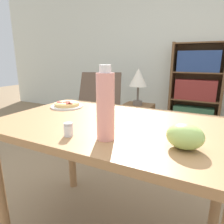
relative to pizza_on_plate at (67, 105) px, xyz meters
name	(u,v)px	position (x,y,z in m)	size (l,w,h in m)	color
wall_back	(186,44)	(0.41, 2.46, 0.53)	(8.00, 0.05, 2.60)	silver
dining_table	(113,141)	(0.42, -0.15, -0.12)	(1.20, 0.75, 0.75)	#A37549
pizza_on_plate	(67,105)	(0.00, 0.00, 0.00)	(0.22, 0.22, 0.04)	white
grape_bunch	(185,137)	(0.80, -0.32, 0.03)	(0.13, 0.10, 0.09)	#A8CC66
drink_bottle	(106,106)	(0.50, -0.37, 0.12)	(0.07, 0.07, 0.29)	pink
salt_shaker	(68,130)	(0.35, -0.41, 0.01)	(0.04, 0.04, 0.06)	white
lounge_chair_near	(98,118)	(-0.48, 1.20, -0.48)	(0.79, 0.92, 0.88)	black
bookshelf	(196,88)	(0.63, 2.29, -0.14)	(0.76, 0.28, 1.31)	brown
side_table	(137,127)	(0.10, 1.14, -0.49)	(0.34, 0.34, 0.54)	brown
table_lamp	(138,79)	(0.10, 1.14, 0.08)	(0.21, 0.21, 0.43)	#665B51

